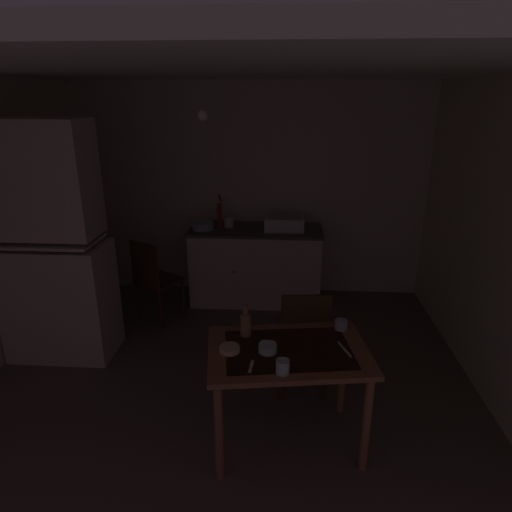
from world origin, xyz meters
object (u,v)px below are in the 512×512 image
object	(u,v)px
hand_pump	(219,213)
serving_bowl_wide	(268,348)
dining_table	(288,364)
sink_basin	(284,223)
chair_by_counter	(154,279)
chair_far_side	(303,339)
teacup_cream	(341,325)
hutch_cabinet	(53,252)
glass_bottle	(246,323)
mixing_bowl_counter	(203,226)

from	to	relation	value
hand_pump	serving_bowl_wide	xyz separation A→B (m)	(0.66, -2.44, -0.28)
dining_table	sink_basin	bearing A→B (deg)	91.23
hand_pump	serving_bowl_wide	distance (m)	2.54
hand_pump	chair_by_counter	world-z (taller)	hand_pump
chair_far_side	teacup_cream	bearing A→B (deg)	-48.13
hutch_cabinet	hand_pump	distance (m)	1.86
sink_basin	glass_bottle	distance (m)	2.20
sink_basin	chair_by_counter	distance (m)	1.57
hutch_cabinet	chair_by_counter	bearing A→B (deg)	45.75
hutch_cabinet	hand_pump	world-z (taller)	hutch_cabinet
serving_bowl_wide	dining_table	bearing A→B (deg)	16.59
sink_basin	serving_bowl_wide	bearing A→B (deg)	-92.02
chair_far_side	teacup_cream	world-z (taller)	chair_far_side
glass_bottle	sink_basin	bearing A→B (deg)	83.55
glass_bottle	chair_far_side	bearing A→B (deg)	44.14
teacup_cream	chair_by_counter	bearing A→B (deg)	140.88
mixing_bowl_counter	chair_by_counter	world-z (taller)	mixing_bowl_counter
hutch_cabinet	sink_basin	world-z (taller)	hutch_cabinet
sink_basin	dining_table	distance (m)	2.37
hand_pump	teacup_cream	distance (m)	2.42
dining_table	chair_far_side	bearing A→B (deg)	77.90
sink_basin	teacup_cream	world-z (taller)	sink_basin
chair_far_side	serving_bowl_wide	size ratio (longest dim) A/B	7.75
teacup_cream	serving_bowl_wide	bearing A→B (deg)	-146.19
hutch_cabinet	sink_basin	distance (m)	2.42
chair_far_side	glass_bottle	xyz separation A→B (m)	(-0.42, -0.41, 0.35)
chair_far_side	chair_by_counter	xyz separation A→B (m)	(-1.54, 1.18, -0.01)
hutch_cabinet	sink_basin	size ratio (longest dim) A/B	4.90
dining_table	glass_bottle	size ratio (longest dim) A/B	4.92
sink_basin	glass_bottle	bearing A→B (deg)	-96.45
sink_basin	chair_far_side	bearing A→B (deg)	-84.37
chair_by_counter	teacup_cream	xyz separation A→B (m)	(1.79, -1.46, 0.30)
hand_pump	glass_bottle	size ratio (longest dim) A/B	1.67
hand_pump	mixing_bowl_counter	bearing A→B (deg)	-152.48
dining_table	chair_by_counter	xyz separation A→B (m)	(-1.42, 1.76, -0.16)
serving_bowl_wide	teacup_cream	bearing A→B (deg)	33.81
sink_basin	chair_far_side	size ratio (longest dim) A/B	0.47
mixing_bowl_counter	chair_by_counter	size ratio (longest dim) A/B	0.28
mixing_bowl_counter	chair_far_side	size ratio (longest dim) A/B	0.27
hand_pump	chair_by_counter	xyz separation A→B (m)	(-0.62, -0.64, -0.57)
sink_basin	dining_table	size ratio (longest dim) A/B	0.38
chair_by_counter	hand_pump	bearing A→B (deg)	45.65
chair_by_counter	serving_bowl_wide	size ratio (longest dim) A/B	7.58
teacup_cream	hand_pump	bearing A→B (deg)	119.16
hand_pump	glass_bottle	distance (m)	2.29
chair_by_counter	glass_bottle	xyz separation A→B (m)	(1.12, -1.59, 0.36)
hutch_cabinet	mixing_bowl_counter	distance (m)	1.67
dining_table	chair_far_side	xyz separation A→B (m)	(0.12, 0.58, -0.15)
hutch_cabinet	chair_far_side	world-z (taller)	hutch_cabinet
mixing_bowl_counter	chair_by_counter	xyz separation A→B (m)	(-0.44, -0.54, -0.44)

